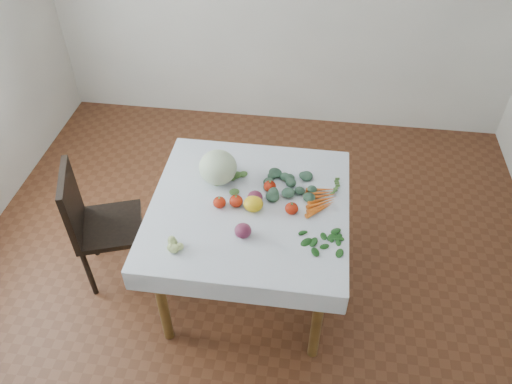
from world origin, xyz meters
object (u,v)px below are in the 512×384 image
carrot_bunch (322,200)px  chair (94,220)px  cabbage (218,167)px  table (249,217)px  heirloom_back (217,166)px

carrot_bunch → chair: bearing=-176.3°
chair → carrot_bunch: size_ratio=3.20×
chair → cabbage: (0.77, 0.19, 0.35)m
cabbage → table: bearing=-41.1°
heirloom_back → carrot_bunch: bearing=-15.5°
cabbage → heirloom_back: size_ratio=1.77×
cabbage → carrot_bunch: 0.63m
chair → carrot_bunch: bearing=3.7°
table → carrot_bunch: size_ratio=3.64×
table → chair: bearing=-179.6°
chair → heirloom_back: 0.84m
cabbage → heirloom_back: 0.10m
chair → heirloom_back: (0.74, 0.27, 0.30)m
cabbage → carrot_bunch: size_ratio=0.81×
heirloom_back → carrot_bunch: (0.65, -0.18, -0.03)m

